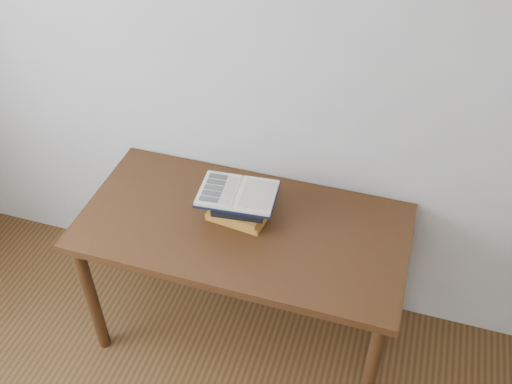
% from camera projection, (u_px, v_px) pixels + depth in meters
% --- Properties ---
extents(desk, '(1.44, 0.72, 0.77)m').
position_uv_depth(desk, '(243.00, 240.00, 2.55)').
color(desk, '#3F210F').
rests_on(desk, ground).
extents(book_stack, '(0.27, 0.20, 0.12)m').
position_uv_depth(book_stack, '(240.00, 207.00, 2.48)').
color(book_stack, '#B18628').
rests_on(book_stack, desk).
extents(open_book, '(0.35, 0.26, 0.03)m').
position_uv_depth(open_book, '(238.00, 193.00, 2.43)').
color(open_book, black).
rests_on(open_book, book_stack).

